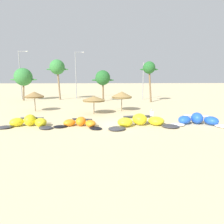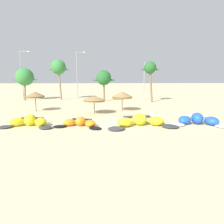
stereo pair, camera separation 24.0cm
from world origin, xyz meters
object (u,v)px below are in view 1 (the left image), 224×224
object	(u,v)px
kite_far_left	(29,122)
kite_left	(80,123)
lamppost_west	(21,73)
lamppost_west_center	(77,73)
palm_left	(57,68)
palm_leftmost	(23,77)
kite_left_of_center	(141,121)
beach_umbrella_near_van	(34,95)
kite_center	(198,120)
palm_center_left	(149,69)
beach_umbrella_middle	(94,99)
lamppost_east_center	(144,79)
palm_left_of_gap	(103,78)
beach_umbrella_near_palms	(122,95)
person_near_kites	(151,116)

from	to	relation	value
kite_far_left	kite_left	bearing A→B (deg)	-2.39
kite_far_left	kite_left	distance (m)	5.29
lamppost_west	lamppost_west_center	size ratio (longest dim) A/B	1.01
palm_left	palm_leftmost	bearing A→B (deg)	-170.46
kite_left_of_center	beach_umbrella_near_van	size ratio (longest dim) A/B	2.62
lamppost_west	lamppost_west_center	distance (m)	12.21
kite_far_left	kite_center	bearing A→B (deg)	0.25
kite_left_of_center	kite_far_left	bearing A→B (deg)	179.04
palm_center_left	lamppost_west	distance (m)	27.90
kite_left	beach_umbrella_middle	size ratio (longest dim) A/B	1.67
kite_left	beach_umbrella_near_van	size ratio (longest dim) A/B	1.78
kite_left	lamppost_west_center	world-z (taller)	lamppost_west_center
kite_far_left	palm_left	distance (m)	24.62
beach_umbrella_near_van	palm_center_left	distance (m)	21.87
kite_far_left	kite_center	distance (m)	17.85
beach_umbrella_near_van	palm_center_left	world-z (taller)	palm_center_left
lamppost_west	lamppost_west_center	xyz separation A→B (m)	(12.20, 0.29, -0.06)
beach_umbrella_near_van	lamppost_east_center	size ratio (longest dim) A/B	0.36
kite_center	lamppost_west	bearing A→B (deg)	139.10
palm_center_left	kite_left	bearing A→B (deg)	-121.20
palm_left	palm_left_of_gap	size ratio (longest dim) A/B	1.37
palm_leftmost	palm_left	world-z (taller)	palm_left
kite_left	beach_umbrella_middle	world-z (taller)	beach_umbrella_middle
palm_left_of_gap	beach_umbrella_near_palms	bearing A→B (deg)	-76.42
kite_left_of_center	palm_leftmost	world-z (taller)	palm_leftmost
person_near_kites	palm_left_of_gap	size ratio (longest dim) A/B	0.25
palm_leftmost	palm_left	bearing A→B (deg)	9.54
person_near_kites	kite_left_of_center	bearing A→B (deg)	-149.09
beach_umbrella_middle	lamppost_west_center	world-z (taller)	lamppost_west_center
kite_left_of_center	palm_left_of_gap	world-z (taller)	palm_left_of_gap
palm_leftmost	palm_left_of_gap	world-z (taller)	palm_leftmost
palm_leftmost	lamppost_west_center	world-z (taller)	lamppost_west_center
kite_center	beach_umbrella_middle	distance (m)	13.22
kite_left	palm_left_of_gap	world-z (taller)	palm_left_of_gap
kite_center	person_near_kites	distance (m)	4.95
beach_umbrella_near_van	palm_leftmost	xyz separation A→B (m)	(-6.80, 13.52, 2.48)
beach_umbrella_near_van	palm_left_of_gap	size ratio (longest dim) A/B	0.46
kite_left	lamppost_east_center	size ratio (longest dim) A/B	0.64
kite_left_of_center	lamppost_east_center	distance (m)	24.21
beach_umbrella_near_van	kite_center	bearing A→B (deg)	-23.63
kite_left	beach_umbrella_near_van	world-z (taller)	beach_umbrella_near_van
kite_left	lamppost_west	size ratio (longest dim) A/B	0.49
lamppost_west_center	kite_far_left	bearing A→B (deg)	-93.88
lamppost_west_center	person_near_kites	bearing A→B (deg)	-65.20
palm_left	lamppost_east_center	world-z (taller)	palm_left
palm_left	lamppost_east_center	bearing A→B (deg)	-1.49
kite_left	kite_left_of_center	xyz separation A→B (m)	(6.34, 0.03, 0.10)
palm_leftmost	palm_left	size ratio (longest dim) A/B	0.79
kite_far_left	palm_left_of_gap	world-z (taller)	palm_left_of_gap
kite_center	palm_leftmost	size ratio (longest dim) A/B	0.91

